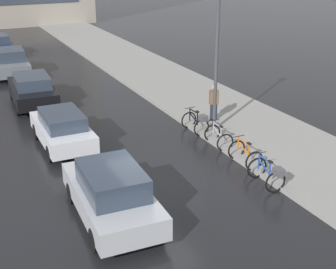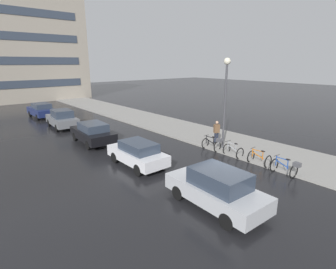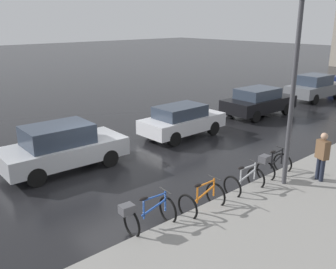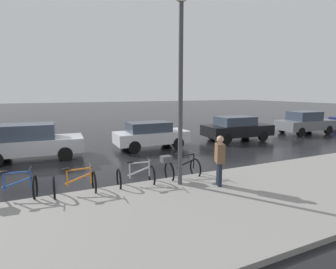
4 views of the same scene
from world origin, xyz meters
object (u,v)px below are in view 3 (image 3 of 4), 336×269
(bicycle_farthest, at_px, (272,164))
(bicycle_nearest, at_px, (145,214))
(bicycle_third, at_px, (245,182))
(car_black, at_px, (259,101))
(car_grey, at_px, (315,87))
(pedestrian, at_px, (322,156))
(streetlamp, at_px, (296,56))
(car_silver, at_px, (62,147))
(car_white, at_px, (182,120))
(bicycle_second, at_px, (202,200))

(bicycle_farthest, bearing_deg, bicycle_nearest, -92.69)
(bicycle_nearest, distance_m, bicycle_third, 3.63)
(car_black, distance_m, car_grey, 6.37)
(bicycle_third, relative_size, pedestrian, 0.68)
(bicycle_third, height_order, streetlamp, streetlamp)
(bicycle_farthest, distance_m, streetlamp, 3.70)
(car_silver, relative_size, car_black, 0.99)
(bicycle_nearest, distance_m, car_white, 8.09)
(streetlamp, bearing_deg, car_black, 130.26)
(bicycle_nearest, distance_m, bicycle_farthest, 5.22)
(bicycle_farthest, relative_size, pedestrian, 0.79)
(bicycle_second, relative_size, car_white, 0.29)
(bicycle_farthest, distance_m, car_grey, 14.36)
(bicycle_nearest, relative_size, pedestrian, 0.84)
(car_white, bearing_deg, bicycle_second, -39.26)
(car_black, relative_size, car_grey, 1.00)
(pedestrian, bearing_deg, bicycle_farthest, -148.79)
(car_grey, bearing_deg, bicycle_second, -71.68)
(bicycle_third, height_order, car_grey, car_grey)
(car_black, bearing_deg, car_silver, -90.09)
(bicycle_second, xyz_separation_m, bicycle_farthest, (-0.05, 3.46, 0.10))
(bicycle_third, xyz_separation_m, streetlamp, (0.57, 1.30, 3.74))
(bicycle_nearest, relative_size, car_grey, 0.33)
(bicycle_nearest, relative_size, bicycle_third, 1.24)
(car_silver, bearing_deg, bicycle_third, 30.20)
(bicycle_second, relative_size, streetlamp, 0.19)
(bicycle_third, distance_m, pedestrian, 2.73)
(bicycle_farthest, relative_size, car_grey, 0.31)
(bicycle_third, distance_m, streetlamp, 4.00)
(bicycle_farthest, height_order, streetlamp, streetlamp)
(car_silver, relative_size, streetlamp, 0.73)
(bicycle_second, bearing_deg, pedestrian, 73.85)
(streetlamp, bearing_deg, car_white, 167.83)
(car_grey, bearing_deg, car_silver, -89.90)
(bicycle_nearest, bearing_deg, car_grey, 105.84)
(bicycle_nearest, height_order, car_black, car_black)
(car_black, height_order, pedestrian, pedestrian)
(bicycle_third, distance_m, car_silver, 6.42)
(car_grey, xyz_separation_m, streetlamp, (6.14, -13.57, 3.32))
(bicycle_third, distance_m, car_grey, 15.89)
(bicycle_third, bearing_deg, bicycle_second, -90.88)
(bicycle_nearest, height_order, bicycle_farthest, bicycle_farthest)
(car_silver, bearing_deg, bicycle_farthest, 41.49)
(car_white, bearing_deg, car_black, 90.23)
(bicycle_second, distance_m, car_black, 11.73)
(car_white, height_order, streetlamp, streetlamp)
(car_white, relative_size, car_black, 0.90)
(pedestrian, distance_m, streetlamp, 3.39)
(car_white, bearing_deg, car_silver, -90.41)
(car_white, bearing_deg, bicycle_nearest, -50.27)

